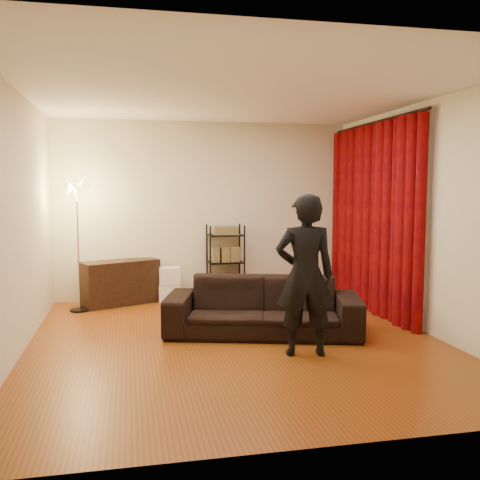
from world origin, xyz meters
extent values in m
plane|color=brown|center=(0.00, 0.00, 0.00)|extent=(5.00, 5.00, 0.00)
plane|color=white|center=(0.00, 0.00, 2.70)|extent=(5.00, 5.00, 0.00)
plane|color=beige|center=(0.00, 2.50, 1.35)|extent=(5.00, 0.00, 5.00)
plane|color=beige|center=(0.00, -2.50, 1.35)|extent=(5.00, 0.00, 5.00)
plane|color=beige|center=(-2.25, 0.00, 1.35)|extent=(0.00, 5.00, 5.00)
plane|color=beige|center=(2.25, 0.00, 1.35)|extent=(0.00, 5.00, 5.00)
cylinder|color=black|center=(2.15, 1.12, 2.58)|extent=(0.04, 2.65, 0.04)
imported|color=black|center=(0.36, 0.24, 0.33)|extent=(2.38, 1.43, 0.65)
imported|color=black|center=(0.58, -0.60, 0.82)|extent=(0.65, 0.48, 1.64)
cube|color=#321E12|center=(-1.29, 2.23, 0.32)|extent=(1.17, 0.83, 0.64)
camera|label=1|loc=(-1.15, -5.67, 1.70)|focal=40.00mm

